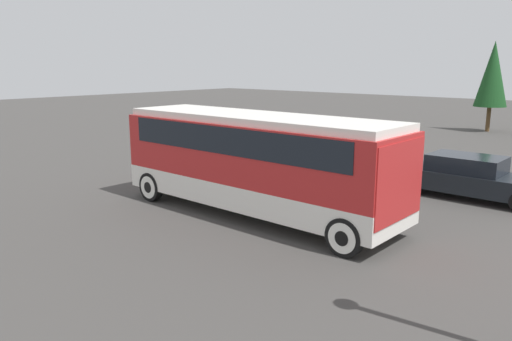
# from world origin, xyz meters

# --- Properties ---
(ground_plane) EXTENTS (120.00, 120.00, 0.00)m
(ground_plane) POSITION_xyz_m (0.00, 0.00, 0.00)
(ground_plane) COLOR #423F3D
(tour_bus) EXTENTS (9.56, 2.69, 3.17)m
(tour_bus) POSITION_xyz_m (0.10, -0.00, 1.90)
(tour_bus) COLOR silver
(tour_bus) RESTS_ON ground_plane
(parked_car_near) EXTENTS (4.73, 1.89, 1.51)m
(parked_car_near) POSITION_xyz_m (4.32, 6.52, 0.75)
(parked_car_near) COLOR black
(parked_car_near) RESTS_ON ground_plane
(parked_car_mid) EXTENTS (4.51, 1.83, 1.41)m
(parked_car_mid) POSITION_xyz_m (-3.85, 7.58, 0.70)
(parked_car_mid) COLOR #BCBCC1
(parked_car_mid) RESTS_ON ground_plane
(tree_left) EXTENTS (2.18, 2.18, 6.24)m
(tree_left) POSITION_xyz_m (-0.92, 25.76, 3.98)
(tree_left) COLOR brown
(tree_left) RESTS_ON ground_plane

